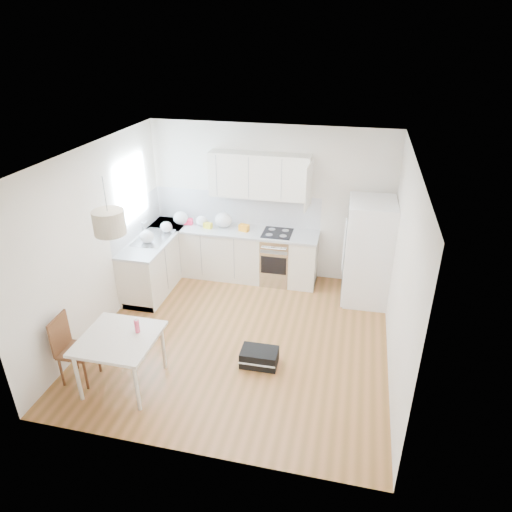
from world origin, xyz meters
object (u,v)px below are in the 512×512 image
at_px(dining_chair, 77,350).
at_px(refrigerator, 369,252).
at_px(dining_table, 119,342).
at_px(gym_bag, 259,357).

bearing_deg(dining_chair, refrigerator, 36.41).
relative_size(dining_table, dining_chair, 0.99).
bearing_deg(refrigerator, gym_bag, -124.86).
distance_m(dining_table, dining_chair, 0.61).
distance_m(refrigerator, dining_table, 4.07).
xyz_separation_m(refrigerator, gym_bag, (-1.35, -2.07, -0.74)).
height_order(refrigerator, dining_chair, refrigerator).
relative_size(dining_chair, gym_bag, 1.87).
height_order(dining_table, dining_chair, dining_chair).
bearing_deg(gym_bag, dining_table, -156.14).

